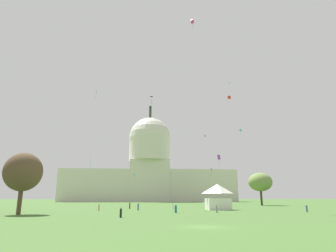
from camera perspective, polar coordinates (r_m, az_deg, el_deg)
ground_plane at (r=34.56m, az=7.22°, el=-19.13°), size 800.00×800.00×0.00m
capitol_building at (r=206.37m, az=-3.68°, el=-8.26°), size 120.18×29.96×68.90m
event_tent at (r=79.48m, az=9.77°, el=-13.57°), size 6.32×6.76×6.56m
tree_east_far at (r=122.91m, az=17.73°, el=-10.49°), size 12.20×11.85×12.65m
tree_west_far at (r=64.03m, az=-26.66°, el=-8.12°), size 7.79×7.29×11.80m
person_white_near_tree_east at (r=81.18m, az=0.97°, el=-15.55°), size 0.60×0.60×1.72m
person_denim_front_left at (r=73.17m, az=25.68°, el=-14.46°), size 0.53×0.53×1.65m
person_tan_mid_center at (r=75.52m, az=-13.46°, el=-15.34°), size 0.52×0.52×1.64m
person_denim_back_left at (r=75.72m, az=-5.91°, el=-15.59°), size 0.51×0.51×1.74m
person_black_lawn_far_right at (r=49.54m, az=-9.29°, el=-16.56°), size 0.50×0.50×1.59m
person_maroon_aisle_center at (r=85.36m, az=-7.56°, el=-15.33°), size 0.42×0.42×1.76m
person_grey_deep_crowd at (r=64.39m, az=9.59°, el=-15.81°), size 0.34×0.34×1.70m
person_teal_back_center at (r=62.86m, az=1.54°, el=-16.04°), size 0.66×0.66×1.78m
kite_cyan_low at (r=151.36m, az=-6.64°, el=-9.64°), size 0.98×0.91×4.26m
kite_magenta_high at (r=93.66m, az=4.79°, el=19.82°), size 1.14×1.15×3.26m
kite_gold_mid at (r=167.58m, az=-15.10°, el=-5.58°), size 1.80×1.89×2.96m
kite_black_mid at (r=90.04m, az=-3.18°, el=5.39°), size 1.21×1.11×2.31m
kite_blue_high at (r=110.06m, az=12.03°, el=8.29°), size 0.56×0.78×0.86m
kite_pink_high at (r=181.18m, az=7.29°, el=-1.97°), size 0.90×0.84×1.16m
kite_white_low at (r=106.91m, az=-15.06°, el=-6.78°), size 0.70×0.85×3.80m
kite_yellow_low at (r=189.42m, az=9.47°, el=-10.91°), size 0.56×0.90×1.26m
kite_red_high at (r=136.59m, az=11.98°, el=5.54°), size 1.53×1.54×1.22m
kite_lime_high at (r=151.49m, az=-13.98°, el=6.62°), size 0.70×1.28×4.40m
kite_turquoise_mid at (r=125.18m, az=14.12°, el=-0.83°), size 1.02×1.03×2.30m
kite_green_mid at (r=175.69m, az=8.56°, el=-8.62°), size 0.88×0.62×4.85m
kite_violet_low at (r=83.84m, az=10.00°, el=-6.21°), size 1.03×0.43×3.46m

